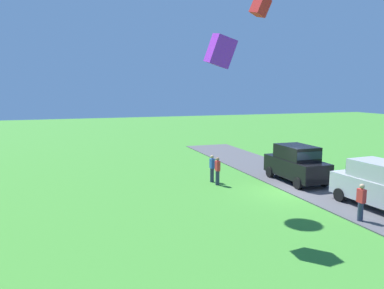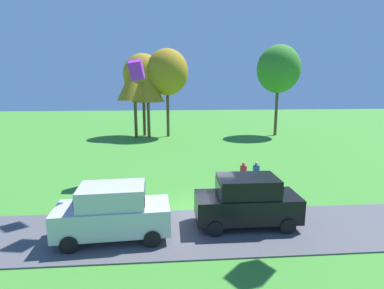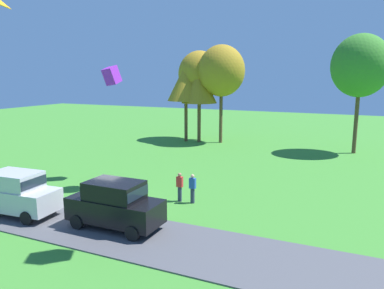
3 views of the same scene
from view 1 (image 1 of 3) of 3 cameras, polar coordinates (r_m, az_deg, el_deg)
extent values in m
plane|color=#3D842D|center=(22.02, 14.30, -7.02)|extent=(120.00, 120.00, 0.00)
cube|color=#4C4C51|center=(23.20, 18.65, -6.34)|extent=(36.00, 4.40, 0.06)
cube|color=#B7B7BC|center=(20.27, 26.61, -6.22)|extent=(4.71, 2.18, 1.10)
cube|color=#B7B7BC|center=(20.06, 26.79, -3.53)|extent=(2.71, 1.92, 0.84)
cube|color=#19232D|center=(20.06, 26.79, -3.53)|extent=(2.75, 1.89, 0.46)
cylinder|color=black|center=(22.06, 24.99, -6.45)|extent=(0.69, 0.28, 0.68)
cylinder|color=black|center=(20.79, 21.59, -7.13)|extent=(0.69, 0.28, 0.68)
cube|color=black|center=(24.11, 15.57, -3.41)|extent=(4.60, 1.91, 1.10)
cube|color=black|center=(23.94, 15.66, -1.14)|extent=(2.60, 1.77, 0.84)
cube|color=#19232D|center=(23.94, 15.66, -1.14)|extent=(2.66, 1.73, 0.46)
cylinder|color=black|center=(23.53, 19.50, -5.24)|extent=(0.68, 0.24, 0.68)
cylinder|color=black|center=(22.47, 15.86, -5.71)|extent=(0.68, 0.24, 0.68)
cylinder|color=black|center=(25.98, 15.22, -3.79)|extent=(0.68, 0.24, 0.68)
cylinder|color=black|center=(25.03, 11.79, -4.14)|extent=(0.68, 0.24, 0.68)
cylinder|color=#2D334C|center=(22.82, 3.90, -5.09)|extent=(0.24, 0.24, 0.88)
cube|color=red|center=(22.66, 3.92, -3.27)|extent=(0.36, 0.22, 0.60)
sphere|color=#9E7051|center=(22.58, 3.93, -2.23)|extent=(0.22, 0.22, 0.22)
cylinder|color=#2D334C|center=(23.53, 3.07, -4.67)|extent=(0.24, 0.24, 0.88)
cube|color=#2851AD|center=(23.37, 3.08, -2.90)|extent=(0.36, 0.22, 0.60)
sphere|color=tan|center=(23.30, 3.09, -1.89)|extent=(0.22, 0.22, 0.22)
cylinder|color=#2D334C|center=(18.15, 24.27, -9.38)|extent=(0.24, 0.24, 0.88)
cube|color=red|center=(17.95, 24.41, -7.13)|extent=(0.36, 0.22, 0.60)
sphere|color=tan|center=(17.85, 24.49, -5.83)|extent=(0.22, 0.22, 0.22)
cube|color=red|center=(28.72, 10.38, 20.02)|extent=(1.31, 1.51, 1.66)
cube|color=purple|center=(15.23, 4.35, 14.01)|extent=(1.00, 1.16, 1.44)
camera|label=2|loc=(30.44, 39.78, 7.61)|focal=28.00mm
camera|label=3|loc=(40.51, 24.01, 9.82)|focal=35.00mm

